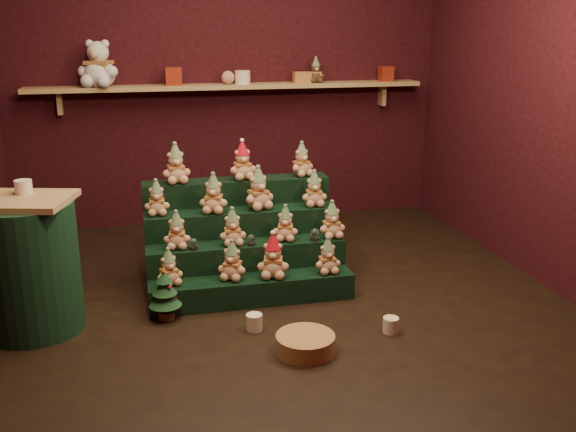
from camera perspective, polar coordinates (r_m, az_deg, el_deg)
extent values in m
plane|color=black|center=(4.50, -1.36, -7.44)|extent=(4.00, 4.00, 0.00)
cube|color=black|center=(6.15, -5.40, 12.48)|extent=(4.00, 0.10, 2.80)
cube|color=black|center=(2.19, 9.32, 4.91)|extent=(4.00, 0.10, 2.80)
cube|color=black|center=(4.97, 22.78, 10.32)|extent=(0.10, 4.00, 2.80)
cube|color=tan|center=(5.98, -5.14, 11.41)|extent=(3.60, 0.26, 0.04)
cube|color=tan|center=(6.05, -19.62, 9.45)|extent=(0.04, 0.12, 0.20)
cube|color=tan|center=(6.44, 8.37, 10.60)|extent=(0.04, 0.12, 0.20)
cube|color=black|center=(4.43, -3.17, -6.60)|extent=(1.40, 0.22, 0.18)
cube|color=black|center=(4.60, -3.66, -4.52)|extent=(1.40, 0.22, 0.36)
cube|color=black|center=(4.77, -4.11, -2.58)|extent=(1.40, 0.22, 0.54)
cube|color=black|center=(4.95, -4.53, -0.78)|extent=(1.40, 0.22, 0.72)
cylinder|color=black|center=(4.44, -8.38, -2.84)|extent=(0.06, 0.06, 0.02)
sphere|color=silver|center=(4.42, -8.40, -2.35)|extent=(0.06, 0.06, 0.06)
cylinder|color=black|center=(4.48, -3.28, -2.48)|extent=(0.06, 0.06, 0.02)
sphere|color=silver|center=(4.47, -3.29, -2.01)|extent=(0.06, 0.06, 0.06)
cylinder|color=black|center=(4.58, 2.39, -2.05)|extent=(0.06, 0.06, 0.03)
sphere|color=silver|center=(4.56, 2.40, -1.51)|extent=(0.07, 0.07, 0.07)
cube|color=tan|center=(4.12, -22.58, 1.27)|extent=(0.66, 0.59, 0.04)
cylinder|color=black|center=(4.25, -21.95, -4.28)|extent=(0.59, 0.59, 0.82)
cylinder|color=beige|center=(4.21, -22.47, 2.41)|extent=(0.10, 0.10, 0.08)
cylinder|color=#472819|center=(4.29, -10.78, -8.62)|extent=(0.11, 0.11, 0.05)
cone|color=#12331A|center=(4.24, -10.87, -7.12)|extent=(0.21, 0.21, 0.11)
cone|color=#12331A|center=(4.21, -10.93, -6.19)|extent=(0.16, 0.16, 0.10)
cone|color=#12331A|center=(4.19, -10.98, -5.31)|extent=(0.11, 0.11, 0.07)
cone|color=gold|center=(4.17, -11.02, -4.63)|extent=(0.03, 0.03, 0.03)
cylinder|color=beige|center=(4.07, -3.02, -9.40)|extent=(0.10, 0.10, 0.10)
cylinder|color=beige|center=(4.08, 9.12, -9.55)|extent=(0.10, 0.10, 0.10)
cylinder|color=#A57442|center=(3.81, 1.55, -11.29)|extent=(0.46, 0.46, 0.11)
cube|color=#9D2A18|center=(5.91, -10.15, 12.13)|extent=(0.14, 0.14, 0.16)
cylinder|color=beige|center=(5.97, -4.06, 12.20)|extent=(0.14, 0.14, 0.12)
cube|color=#9D2A18|center=(6.33, 8.70, 12.40)|extent=(0.12, 0.12, 0.14)
sphere|color=tan|center=(5.95, -5.36, 12.16)|extent=(0.12, 0.12, 0.12)
cube|color=#EE5821|center=(6.08, 1.27, 12.22)|extent=(0.16, 0.10, 0.10)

